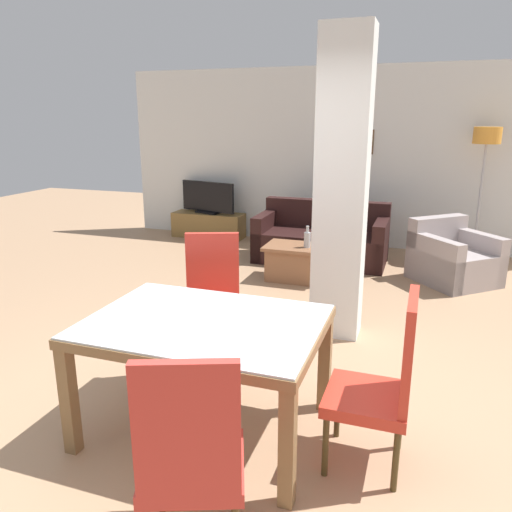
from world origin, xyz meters
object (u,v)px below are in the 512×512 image
(bottle, at_px, (307,239))
(armchair, at_px, (452,260))
(dining_chair_far_left, at_px, (213,296))
(tv_stand, at_px, (209,225))
(dining_chair_head_right, at_px, (384,380))
(dining_table, at_px, (205,343))
(dining_chair_near_right, at_px, (191,454))
(coffee_table, at_px, (297,262))
(sofa, at_px, (321,241))
(floor_lamp, at_px, (486,148))
(tv_screen, at_px, (208,198))

(bottle, bearing_deg, armchair, 19.15)
(dining_chair_far_left, relative_size, tv_stand, 0.87)
(dining_chair_head_right, xyz_separation_m, bottle, (-1.19, 3.16, -0.01))
(bottle, height_order, tv_stand, bottle)
(dining_table, bearing_deg, dining_chair_near_right, -68.83)
(dining_chair_near_right, relative_size, bottle, 3.98)
(coffee_table, bearing_deg, dining_table, -86.08)
(dining_table, relative_size, bottle, 5.45)
(coffee_table, xyz_separation_m, bottle, (0.13, -0.04, 0.31))
(dining_table, relative_size, dining_chair_head_right, 1.37)
(sofa, relative_size, floor_lamp, 0.97)
(sofa, relative_size, tv_stand, 1.48)
(sofa, bearing_deg, dining_table, 91.60)
(armchair, relative_size, coffee_table, 1.48)
(tv_stand, bearing_deg, coffee_table, -41.16)
(dining_chair_head_right, height_order, dining_chair_far_left, same)
(armchair, xyz_separation_m, coffee_table, (-1.81, -0.55, -0.05))
(tv_stand, bearing_deg, dining_chair_near_right, -66.33)
(dining_chair_near_right, relative_size, coffee_table, 1.33)
(dining_chair_far_left, height_order, coffee_table, dining_chair_far_left)
(dining_table, height_order, dining_chair_near_right, dining_chair_near_right)
(dining_chair_head_right, xyz_separation_m, dining_chair_near_right, (-0.74, -0.92, 0.00))
(dining_chair_far_left, xyz_separation_m, floor_lamp, (2.28, 3.94, 1.01))
(dining_chair_head_right, xyz_separation_m, tv_stand, (-3.30, 4.93, -0.34))
(dining_table, xyz_separation_m, sofa, (-0.12, 4.14, -0.32))
(dining_chair_head_right, relative_size, armchair, 0.90)
(dining_chair_near_right, distance_m, bottle, 4.10)
(dining_table, distance_m, sofa, 4.15)
(dining_chair_far_left, distance_m, tv_screen, 4.42)
(tv_stand, bearing_deg, dining_chair_head_right, -56.19)
(dining_chair_far_left, xyz_separation_m, bottle, (0.26, 2.23, -0.01))
(dining_table, distance_m, dining_chair_head_right, 1.10)
(dining_table, distance_m, bottle, 3.16)
(tv_stand, height_order, tv_screen, tv_screen)
(armchair, xyz_separation_m, tv_screen, (-3.80, 1.19, 0.39))
(dining_chair_near_right, xyz_separation_m, bottle, (-0.45, 4.08, -0.01))
(coffee_table, xyz_separation_m, floor_lamp, (2.14, 1.67, 1.33))
(coffee_table, bearing_deg, sofa, 83.76)
(dining_table, bearing_deg, armchair, 66.92)
(armchair, height_order, bottle, armchair)
(floor_lamp, bearing_deg, dining_table, -111.52)
(dining_table, bearing_deg, dining_chair_far_left, 111.08)
(tv_stand, distance_m, tv_screen, 0.46)
(dining_chair_near_right, bearing_deg, tv_screen, 92.49)
(floor_lamp, bearing_deg, dining_chair_head_right, -99.62)
(dining_chair_near_right, bearing_deg, dining_chair_head_right, 30.14)
(bottle, distance_m, floor_lamp, 2.83)
(dining_chair_near_right, distance_m, tv_stand, 6.40)
(coffee_table, height_order, bottle, bottle)
(coffee_table, bearing_deg, floor_lamp, 38.06)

